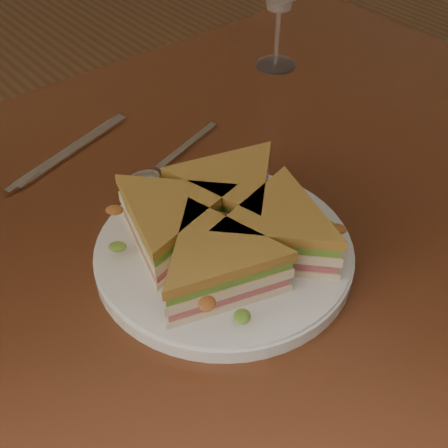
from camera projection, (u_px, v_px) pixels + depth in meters
The scene contains 6 objects.
table at pixel (214, 268), 0.81m from camera, with size 1.20×0.80×0.75m.
plate at pixel (224, 253), 0.68m from camera, with size 0.28×0.28×0.02m, color silver.
sandwich_wedges at pixel (224, 228), 0.65m from camera, with size 0.30×0.30×0.06m.
crisps_mound at pixel (224, 230), 0.66m from camera, with size 0.09×0.09×0.05m, color #BE6918, non-canonical shape.
spoon at pixel (154, 171), 0.80m from camera, with size 0.18×0.07×0.01m.
knife at pixel (65, 155), 0.83m from camera, with size 0.21×0.07×0.00m.
Camera 1 is at (-0.35, -0.45, 1.23)m, focal length 50.00 mm.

